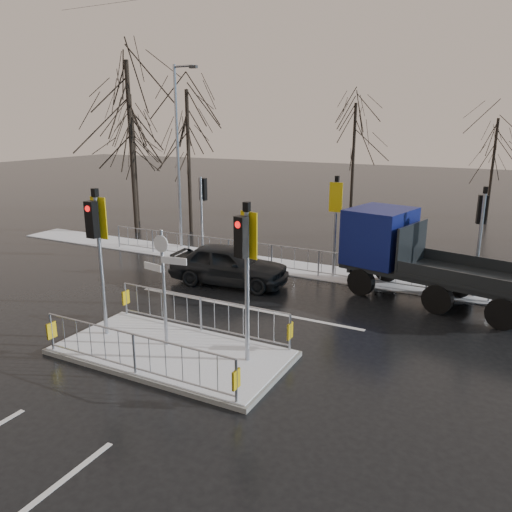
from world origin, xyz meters
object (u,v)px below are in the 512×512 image
at_px(car_far_lane, 229,264).
at_px(street_lamp_left, 179,151).
at_px(flatbed_truck, 403,251).
at_px(traffic_island, 171,341).

bearing_deg(car_far_lane, street_lamp_left, 45.26).
relative_size(car_far_lane, flatbed_truck, 0.66).
xyz_separation_m(traffic_island, car_far_lane, (-1.61, 5.68, 0.35)).
xyz_separation_m(traffic_island, street_lamp_left, (-6.42, 9.49, 4.10)).
bearing_deg(traffic_island, flatbed_truck, 60.55).
height_order(flatbed_truck, street_lamp_left, street_lamp_left).
bearing_deg(street_lamp_left, flatbed_truck, -10.75).
bearing_deg(street_lamp_left, traffic_island, -55.93).
bearing_deg(street_lamp_left, car_far_lane, -38.38).
height_order(traffic_island, flatbed_truck, traffic_island).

